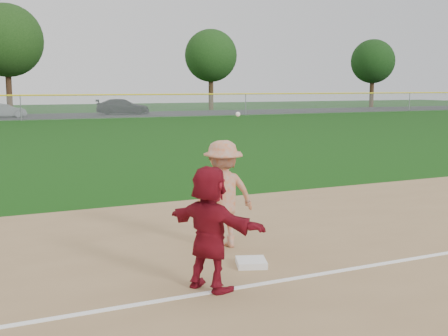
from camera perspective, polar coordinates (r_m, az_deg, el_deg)
name	(u,v)px	position (r m, az deg, el deg)	size (l,w,h in m)	color
ground	(265,264)	(8.78, 4.16, -9.73)	(160.00, 160.00, 0.00)	#113E0C
foul_line	(292,279)	(8.12, 6.95, -11.11)	(60.00, 0.10, 0.01)	white
parking_asphalt	(15,117)	(53.52, -20.46, 4.89)	(120.00, 10.00, 0.01)	black
first_base	(251,263)	(8.62, 2.78, -9.58)	(0.44, 0.44, 0.10)	white
base_runner	(210,228)	(7.46, -1.47, -6.11)	(1.56, 0.50, 1.68)	maroon
car_mid	(3,111)	(52.36, -21.53, 5.45)	(1.29, 3.71, 1.22)	slate
car_right	(123,107)	(55.40, -10.25, 6.16)	(2.08, 5.12, 1.49)	black
first_base_play	(223,194)	(9.38, -0.11, -2.69)	(1.21, 0.89, 2.30)	#A2A2A4
outfield_fence	(20,96)	(47.48, -20.01, 6.91)	(110.00, 0.12, 110.00)	#999EA0
tree_2	(6,40)	(59.10, -21.24, 11.98)	(7.00, 7.00, 10.58)	#352113
tree_3	(211,56)	(65.59, -1.34, 11.33)	(6.00, 6.00, 9.19)	#362513
tree_4	(373,62)	(75.77, 14.88, 10.41)	(5.60, 5.60, 8.67)	#352213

